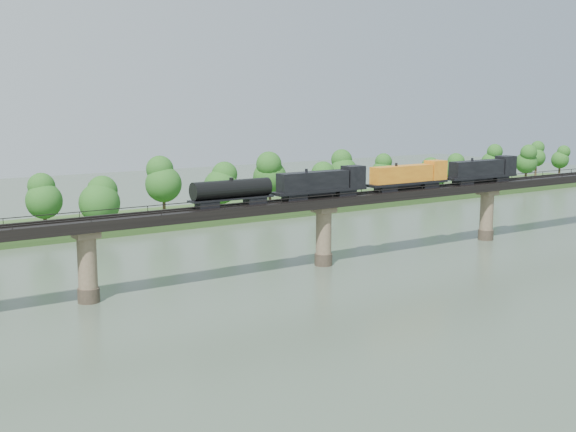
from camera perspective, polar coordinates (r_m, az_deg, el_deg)
ground at (r=99.54m, az=13.25°, el=-7.06°), size 400.00×400.00×0.00m
far_bank at (r=167.54m, az=-8.48°, el=-0.05°), size 300.00×24.00×1.60m
bridge at (r=120.06m, az=2.83°, el=-1.36°), size 236.00×30.00×11.50m
bridge_superstructure at (r=119.06m, az=2.85°, el=1.63°), size 220.00×4.90×0.75m
far_treeline at (r=159.04m, az=-10.53°, el=2.32°), size 289.06×17.54×13.60m
freight_train at (r=126.51m, az=7.34°, el=2.95°), size 71.16×2.77×4.90m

